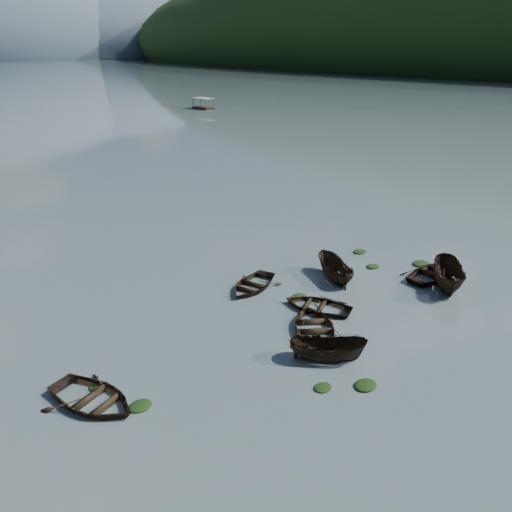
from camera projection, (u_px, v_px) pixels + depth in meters
ground_plane at (402, 371)px, 24.20m from camera, size 2400.00×2400.00×0.00m
haze_mtn_d at (102, 57)px, 867.65m from camera, size 520.00×520.00×220.00m
rowboat_0 at (93, 404)px, 21.95m from camera, size 4.71×5.39×0.93m
rowboat_1 at (314, 332)px, 27.53m from camera, size 5.21×5.64×0.95m
rowboat_2 at (327, 360)px, 25.06m from camera, size 3.86×3.63×1.49m
rowboat_3 at (317, 309)px, 29.93m from camera, size 4.54×5.01×0.85m
rowboat_4 at (434, 277)px, 34.10m from camera, size 4.90×3.58×0.99m
rowboat_5 at (447, 287)px, 32.64m from camera, size 4.93×4.58×1.89m
rowboat_7 at (252, 288)px, 32.51m from camera, size 5.15×4.56×0.88m
rowboat_8 at (334, 279)px, 33.80m from camera, size 2.92×4.45×1.61m
weed_clump_0 at (140, 407)px, 21.76m from camera, size 1.06×0.86×0.23m
weed_clump_1 at (323, 388)px, 22.95m from camera, size 0.91×0.73×0.20m
weed_clump_2 at (365, 386)px, 23.08m from camera, size 1.15×0.92×0.25m
weed_clump_3 at (373, 267)px, 35.60m from camera, size 1.00×0.84×0.22m
weed_clump_4 at (421, 264)px, 36.06m from camera, size 1.33×1.06×0.28m
weed_clump_5 at (99, 387)px, 23.03m from camera, size 0.91×0.74×0.19m
weed_clump_6 at (299, 297)px, 31.33m from camera, size 1.01×0.84×0.21m
weed_clump_7 at (360, 252)px, 38.17m from camera, size 1.09×0.88×0.24m
pontoon_right at (203, 109)px, 127.73m from camera, size 3.03×6.79×2.56m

